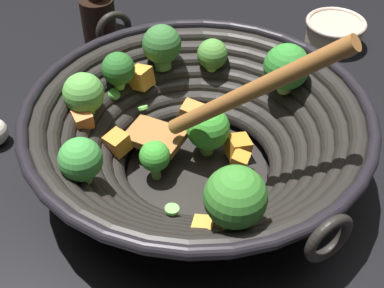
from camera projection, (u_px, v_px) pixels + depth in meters
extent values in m
plane|color=black|center=(197.00, 174.00, 0.67)|extent=(4.00, 4.00, 0.00)
cylinder|color=black|center=(197.00, 171.00, 0.67)|extent=(0.18, 0.18, 0.01)
torus|color=black|center=(197.00, 162.00, 0.66)|extent=(0.23, 0.23, 0.02)
torus|color=black|center=(197.00, 155.00, 0.65)|extent=(0.25, 0.25, 0.02)
torus|color=black|center=(197.00, 148.00, 0.64)|extent=(0.28, 0.28, 0.02)
torus|color=black|center=(197.00, 141.00, 0.64)|extent=(0.31, 0.31, 0.02)
torus|color=black|center=(197.00, 134.00, 0.63)|extent=(0.33, 0.33, 0.02)
torus|color=black|center=(197.00, 126.00, 0.62)|extent=(0.36, 0.36, 0.02)
torus|color=black|center=(198.00, 119.00, 0.61)|extent=(0.39, 0.39, 0.02)
torus|color=black|center=(198.00, 111.00, 0.61)|extent=(0.41, 0.41, 0.01)
torus|color=black|center=(329.00, 239.00, 0.47)|extent=(0.04, 0.05, 0.05)
torus|color=black|center=(114.00, 30.00, 0.74)|extent=(0.04, 0.05, 0.05)
cylinder|color=#598D39|center=(156.00, 171.00, 0.65)|extent=(0.02, 0.02, 0.02)
sphere|color=#35902B|center=(155.00, 156.00, 0.63)|extent=(0.04, 0.04, 0.04)
cylinder|color=#548E4C|center=(163.00, 63.00, 0.72)|extent=(0.03, 0.03, 0.02)
sphere|color=#30662E|center=(162.00, 44.00, 0.70)|extent=(0.05, 0.05, 0.05)
cylinder|color=#7BBD4B|center=(212.00, 70.00, 0.74)|extent=(0.02, 0.02, 0.02)
sphere|color=#488234|center=(212.00, 54.00, 0.72)|extent=(0.04, 0.04, 0.04)
cylinder|color=#81AB5A|center=(284.00, 87.00, 0.68)|extent=(0.03, 0.03, 0.02)
sphere|color=#2C7B2B|center=(287.00, 67.00, 0.66)|extent=(0.06, 0.06, 0.06)
cylinder|color=#5F944E|center=(87.00, 111.00, 0.66)|extent=(0.03, 0.03, 0.01)
sphere|color=#529B3F|center=(84.00, 93.00, 0.64)|extent=(0.05, 0.05, 0.05)
cylinder|color=#78BC55|center=(84.00, 178.00, 0.57)|extent=(0.02, 0.02, 0.02)
sphere|color=#398C39|center=(80.00, 159.00, 0.55)|extent=(0.05, 0.05, 0.05)
cylinder|color=#73B145|center=(120.00, 84.00, 0.69)|extent=(0.02, 0.02, 0.01)
sphere|color=#255F24|center=(118.00, 69.00, 0.68)|extent=(0.04, 0.04, 0.04)
cylinder|color=#649C41|center=(207.00, 147.00, 0.68)|extent=(0.03, 0.03, 0.02)
sphere|color=green|center=(207.00, 128.00, 0.66)|extent=(0.05, 0.05, 0.05)
cylinder|color=#6C9642|center=(234.00, 220.00, 0.50)|extent=(0.03, 0.03, 0.01)
sphere|color=#337628|center=(235.00, 197.00, 0.48)|extent=(0.06, 0.06, 0.06)
cube|color=orange|center=(238.00, 147.00, 0.67)|extent=(0.04, 0.04, 0.03)
cube|color=orange|center=(118.00, 143.00, 0.65)|extent=(0.03, 0.03, 0.03)
cube|color=orange|center=(191.00, 113.00, 0.72)|extent=(0.03, 0.03, 0.03)
cube|color=orange|center=(141.00, 78.00, 0.70)|extent=(0.03, 0.03, 0.03)
cube|color=#BD7C25|center=(240.00, 161.00, 0.65)|extent=(0.02, 0.02, 0.02)
cube|color=#C8822B|center=(205.00, 230.00, 0.52)|extent=(0.03, 0.03, 0.03)
cube|color=#CF6E31|center=(83.00, 119.00, 0.64)|extent=(0.03, 0.03, 0.03)
cylinder|color=#56B247|center=(83.00, 151.00, 0.58)|extent=(0.01, 0.01, 0.01)
cylinder|color=#6BC651|center=(242.00, 180.00, 0.61)|extent=(0.02, 0.02, 0.01)
cylinder|color=#6BC651|center=(143.00, 108.00, 0.69)|extent=(0.02, 0.02, 0.01)
cylinder|color=#6BC651|center=(172.00, 209.00, 0.57)|extent=(0.02, 0.02, 0.00)
cylinder|color=#56B247|center=(114.00, 94.00, 0.69)|extent=(0.02, 0.02, 0.01)
cube|color=brown|center=(156.00, 136.00, 0.66)|extent=(0.07, 0.05, 0.01)
cylinder|color=brown|center=(251.00, 92.00, 0.55)|extent=(0.20, 0.02, 0.18)
cylinder|color=black|center=(101.00, 37.00, 0.80)|extent=(0.05, 0.05, 0.12)
cylinder|color=tan|center=(334.00, 34.00, 0.89)|extent=(0.09, 0.09, 0.04)
torus|color=tan|center=(336.00, 23.00, 0.87)|extent=(0.10, 0.10, 0.01)
cylinder|color=#99D166|center=(324.00, 34.00, 0.88)|extent=(0.02, 0.02, 0.01)
cylinder|color=#6BC651|center=(336.00, 27.00, 0.90)|extent=(0.02, 0.02, 0.00)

